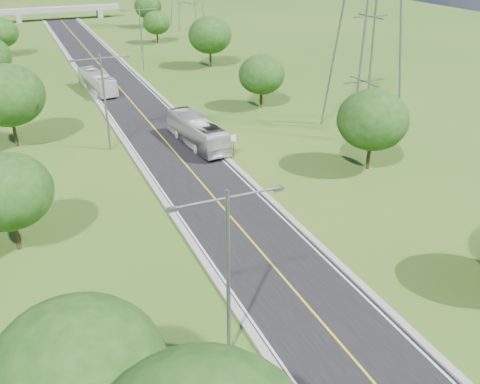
# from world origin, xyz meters

# --- Properties ---
(ground) EXTENTS (260.00, 260.00, 0.00)m
(ground) POSITION_xyz_m (0.00, 60.00, 0.00)
(ground) COLOR #305517
(ground) RESTS_ON ground
(road) EXTENTS (8.00, 150.00, 0.06)m
(road) POSITION_xyz_m (0.00, 66.00, 0.03)
(road) COLOR black
(road) RESTS_ON ground
(curb_left) EXTENTS (0.50, 150.00, 0.22)m
(curb_left) POSITION_xyz_m (-4.25, 66.00, 0.11)
(curb_left) COLOR gray
(curb_left) RESTS_ON ground
(curb_right) EXTENTS (0.50, 150.00, 0.22)m
(curb_right) POSITION_xyz_m (4.25, 66.00, 0.11)
(curb_right) COLOR gray
(curb_right) RESTS_ON ground
(speed_limit_sign) EXTENTS (0.55, 0.09, 2.40)m
(speed_limit_sign) POSITION_xyz_m (5.20, 37.98, 1.60)
(speed_limit_sign) COLOR slate
(speed_limit_sign) RESTS_ON ground
(overpass) EXTENTS (30.00, 3.00, 3.20)m
(overpass) POSITION_xyz_m (0.00, 140.00, 2.41)
(overpass) COLOR gray
(overpass) RESTS_ON ground
(streetlight_near_left) EXTENTS (5.90, 0.25, 10.00)m
(streetlight_near_left) POSITION_xyz_m (-6.00, 12.00, 5.94)
(streetlight_near_left) COLOR slate
(streetlight_near_left) RESTS_ON ground
(streetlight_mid_left) EXTENTS (5.90, 0.25, 10.00)m
(streetlight_mid_left) POSITION_xyz_m (-6.00, 45.00, 5.94)
(streetlight_mid_left) COLOR slate
(streetlight_mid_left) RESTS_ON ground
(streetlight_far_right) EXTENTS (5.90, 0.25, 10.00)m
(streetlight_far_right) POSITION_xyz_m (6.00, 78.00, 5.94)
(streetlight_far_right) COLOR slate
(streetlight_far_right) RESTS_ON ground
(power_tower_near) EXTENTS (9.00, 6.40, 28.00)m
(power_tower_near) POSITION_xyz_m (22.00, 40.00, 14.01)
(power_tower_near) COLOR slate
(power_tower_near) RESTS_ON ground
(tree_la) EXTENTS (7.14, 7.14, 8.30)m
(tree_la) POSITION_xyz_m (-14.00, 8.00, 5.27)
(tree_la) COLOR black
(tree_la) RESTS_ON ground
(tree_lb) EXTENTS (6.30, 6.30, 7.33)m
(tree_lb) POSITION_xyz_m (-16.00, 28.00, 4.64)
(tree_lb) COLOR black
(tree_lb) RESTS_ON ground
(tree_lc) EXTENTS (7.56, 7.56, 8.79)m
(tree_lc) POSITION_xyz_m (-15.00, 50.00, 5.58)
(tree_lc) COLOR black
(tree_lc) RESTS_ON ground
(tree_le) EXTENTS (5.88, 5.88, 6.84)m
(tree_le) POSITION_xyz_m (-14.50, 98.00, 4.33)
(tree_le) COLOR black
(tree_le) RESTS_ON ground
(tree_rb) EXTENTS (6.72, 6.72, 7.82)m
(tree_rb) POSITION_xyz_m (16.00, 30.00, 4.95)
(tree_rb) COLOR black
(tree_rb) RESTS_ON ground
(tree_rc) EXTENTS (5.88, 5.88, 6.84)m
(tree_rc) POSITION_xyz_m (15.00, 52.00, 4.33)
(tree_rc) COLOR black
(tree_rc) RESTS_ON ground
(tree_rd) EXTENTS (7.14, 7.14, 8.30)m
(tree_rd) POSITION_xyz_m (17.00, 76.00, 5.27)
(tree_rd) COLOR black
(tree_rd) RESTS_ON ground
(tree_re) EXTENTS (5.46, 5.46, 6.35)m
(tree_re) POSITION_xyz_m (14.50, 100.00, 4.02)
(tree_re) COLOR black
(tree_re) RESTS_ON ground
(tree_rf) EXTENTS (6.30, 6.30, 7.33)m
(tree_rf) POSITION_xyz_m (18.00, 120.00, 4.64)
(tree_rf) COLOR black
(tree_rf) RESTS_ON ground
(bus_outbound) EXTENTS (3.56, 11.08, 3.03)m
(bus_outbound) POSITION_xyz_m (2.82, 42.38, 1.58)
(bus_outbound) COLOR silver
(bus_outbound) RESTS_ON road
(bus_inbound) EXTENTS (3.98, 10.52, 2.86)m
(bus_inbound) POSITION_xyz_m (-3.20, 67.99, 1.49)
(bus_inbound) COLOR white
(bus_inbound) RESTS_ON road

